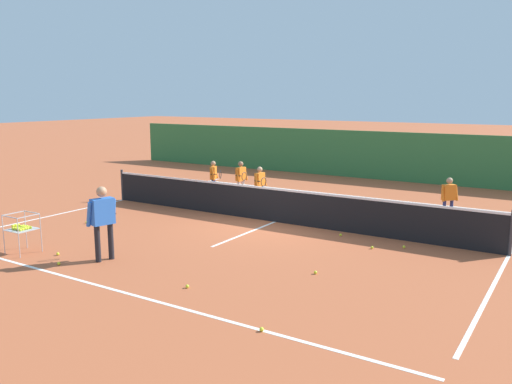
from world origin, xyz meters
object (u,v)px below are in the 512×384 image
tennis_ball_1 (187,286)px  tennis_ball_8 (262,329)px  instructor (103,216)px  student_0 (214,175)px  tennis_ball_6 (372,247)px  tennis_ball_5 (341,235)px  student_2 (260,182)px  tennis_ball_3 (58,254)px  tennis_ball_2 (315,272)px  tennis_ball_0 (404,247)px  student_3 (449,195)px  tennis_ball_7 (87,223)px  tennis_net (275,205)px  tennis_ball_4 (59,263)px  student_1 (241,176)px  ball_cart (21,228)px

tennis_ball_1 → tennis_ball_8: size_ratio=1.00×
instructor → tennis_ball_1: size_ratio=23.94×
instructor → student_0: bearing=108.7°
tennis_ball_6 → tennis_ball_8: size_ratio=1.00×
tennis_ball_5 → tennis_ball_8: 5.89m
tennis_ball_1 → tennis_ball_5: same height
student_2 → tennis_ball_3: bearing=-97.3°
tennis_ball_2 → tennis_ball_6: bearing=81.4°
instructor → tennis_ball_0: 6.88m
student_3 → tennis_ball_8: (-0.75, -8.86, -0.73)m
instructor → tennis_ball_7: instructor is taller
tennis_net → tennis_ball_6: (3.27, -1.11, -0.47)m
tennis_ball_4 → student_3: bearing=54.3°
student_1 → student_2: bearing=-25.7°
student_0 → student_1: bearing=5.1°
tennis_ball_6 → tennis_ball_7: bearing=-166.1°
tennis_net → tennis_ball_5: size_ratio=179.39×
tennis_ball_6 → tennis_ball_8: bearing=-88.8°
ball_cart → tennis_ball_8: 6.78m
instructor → tennis_ball_5: instructor is taller
tennis_ball_7 → tennis_ball_6: bearing=13.9°
student_1 → tennis_ball_8: (6.08, -8.53, -0.76)m
tennis_ball_0 → tennis_ball_5: (-1.69, 0.22, 0.00)m
student_0 → student_3: (7.93, 0.43, -0.00)m
student_2 → student_3: 5.80m
student_3 → ball_cart: bearing=-132.1°
student_1 → tennis_ball_0: size_ratio=19.37×
tennis_net → instructor: 5.23m
student_3 → instructor: bearing=-125.5°
tennis_net → instructor: instructor is taller
student_1 → student_3: (6.83, 0.33, -0.03)m
tennis_ball_1 → tennis_ball_8: bearing=-21.2°
ball_cart → student_3: bearing=47.9°
student_1 → ball_cart: 7.98m
tennis_ball_0 → tennis_ball_1: size_ratio=1.00×
student_0 → tennis_ball_5: (6.00, -2.66, -0.73)m
tennis_ball_5 → tennis_ball_6: bearing=-31.7°
tennis_ball_0 → tennis_ball_7: (-8.24, -2.34, 0.00)m
student_3 → tennis_ball_5: (-1.94, -3.08, -0.73)m
tennis_ball_3 → student_2: bearing=82.7°
student_0 → tennis_ball_6: student_0 is taller
student_0 → tennis_ball_1: size_ratio=18.67×
tennis_ball_1 → tennis_ball_3: (-3.77, 0.04, 0.00)m
student_3 → tennis_ball_0: (-0.25, -3.30, -0.73)m
student_0 → tennis_ball_7: 5.29m
tennis_ball_3 → tennis_ball_4: same height
ball_cart → tennis_ball_2: 6.68m
tennis_ball_5 → instructor: bearing=-127.7°
student_2 → tennis_ball_0: bearing=-24.0°
student_1 → student_3: bearing=2.8°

